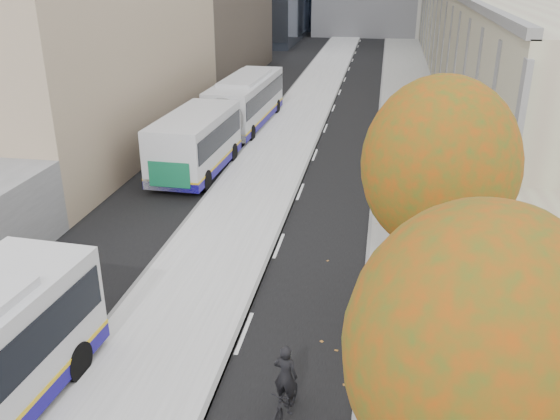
% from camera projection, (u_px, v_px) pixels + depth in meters
% --- Properties ---
extents(bus_platform, '(4.25, 150.00, 0.15)m').
position_uv_depth(bus_platform, '(290.00, 130.00, 38.97)').
color(bus_platform, '#A7A7A7').
rests_on(bus_platform, ground).
extents(sidewalk, '(4.75, 150.00, 0.08)m').
position_uv_depth(sidewalk, '(414.00, 136.00, 37.72)').
color(sidewalk, gray).
rests_on(sidewalk, ground).
extents(building_tan, '(18.00, 92.00, 8.00)m').
position_uv_depth(building_tan, '(521.00, 28.00, 60.73)').
color(building_tan, tan).
rests_on(building_tan, ground).
extents(bus_shelter, '(1.90, 4.40, 2.53)m').
position_uv_depth(bus_shelter, '(519.00, 312.00, 14.80)').
color(bus_shelter, '#383A3F').
rests_on(bus_shelter, sidewalk).
extents(tree_b, '(4.00, 4.00, 6.97)m').
position_uv_depth(tree_b, '(479.00, 352.00, 8.62)').
color(tree_b, '#2F2112').
rests_on(tree_b, sidewalk).
extents(tree_c, '(4.20, 4.20, 7.28)m').
position_uv_depth(tree_c, '(440.00, 166.00, 15.80)').
color(tree_c, '#2F2112').
rests_on(tree_c, sidewalk).
extents(bus_far, '(3.48, 19.05, 3.16)m').
position_uv_depth(bus_far, '(228.00, 116.00, 35.65)').
color(bus_far, silver).
rests_on(bus_far, ground).
extents(cyclist, '(0.80, 1.68, 2.07)m').
position_uv_depth(cyclist, '(286.00, 392.00, 14.18)').
color(cyclist, black).
rests_on(cyclist, ground).
extents(distant_car, '(2.96, 4.64, 1.47)m').
position_uv_depth(distant_car, '(257.00, 96.00, 45.51)').
color(distant_car, silver).
rests_on(distant_car, ground).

